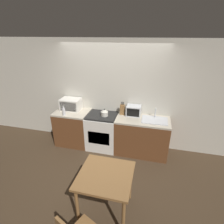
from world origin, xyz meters
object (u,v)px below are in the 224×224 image
Objects in this scene: kettle at (105,113)px; bottle at (64,112)px; stove_range at (102,131)px; dining_table at (106,180)px; microwave at (71,104)px; toaster_oven at (134,111)px.

bottle reaches higher than kettle.
stove_range reaches higher than dining_table.
stove_range is at bearing 162.34° from kettle.
kettle is 1.78m from dining_table.
kettle is 0.93m from microwave.
stove_range is at bearing 14.60° from bottle.
dining_table is at bearing -95.00° from toaster_oven.
bottle is 0.29× the size of dining_table.
microwave is 2.08× the size of bottle.
kettle reaches higher than dining_table.
toaster_oven is (1.60, 0.39, 0.03)m from bottle.
microwave is 1.58m from toaster_oven.
stove_range is 2.73× the size of toaster_oven.
stove_range is 1.81m from dining_table.
toaster_oven is (0.66, 0.19, 0.04)m from kettle.
toaster_oven reaches higher than stove_range.
microwave is (-0.92, 0.14, 0.07)m from kettle.
dining_table is (-0.16, -1.87, -0.36)m from toaster_oven.
bottle is 0.71× the size of toaster_oven.
microwave is at bearing 171.39° from kettle.
stove_range is 4.98× the size of kettle.
kettle is (0.07, -0.02, 0.53)m from stove_range.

